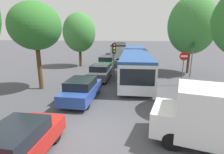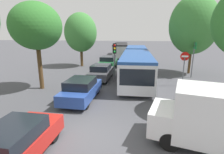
{
  "view_description": "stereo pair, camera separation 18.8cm",
  "coord_description": "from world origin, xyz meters",
  "px_view_note": "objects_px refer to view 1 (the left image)",
  "views": [
    {
      "loc": [
        1.97,
        -6.39,
        4.23
      ],
      "look_at": [
        0.2,
        5.65,
        1.2
      ],
      "focal_mm": 28.0,
      "sensor_mm": 36.0,
      "label": 1
    },
    {
      "loc": [
        2.16,
        -6.36,
        4.23
      ],
      "look_at": [
        0.2,
        5.65,
        1.2
      ],
      "focal_mm": 28.0,
      "sensor_mm": 36.0,
      "label": 2
    }
  ],
  "objects_px": {
    "queued_car_green": "(107,62)",
    "no_entry_sign": "(183,64)",
    "city_bus_rear": "(119,49)",
    "tree_right_mid": "(191,27)",
    "articulated_bus": "(135,60)",
    "direction_sign_post": "(193,51)",
    "queued_car_graphite": "(101,72)",
    "queued_car_red": "(18,144)",
    "traffic_light": "(114,54)",
    "tree_left_mid": "(35,26)",
    "tree_left_far": "(79,33)",
    "queued_car_blue": "(82,89)"
  },
  "relations": [
    {
      "from": "articulated_bus",
      "to": "city_bus_rear",
      "type": "relative_size",
      "value": 1.49
    },
    {
      "from": "queued_car_red",
      "to": "tree_left_mid",
      "type": "relative_size",
      "value": 0.6
    },
    {
      "from": "city_bus_rear",
      "to": "direction_sign_post",
      "type": "bearing_deg",
      "value": -155.44
    },
    {
      "from": "queued_car_green",
      "to": "queued_car_graphite",
      "type": "bearing_deg",
      "value": -175.76
    },
    {
      "from": "queued_car_red",
      "to": "no_entry_sign",
      "type": "relative_size",
      "value": 1.38
    },
    {
      "from": "no_entry_sign",
      "to": "tree_left_far",
      "type": "height_order",
      "value": "tree_left_far"
    },
    {
      "from": "queued_car_blue",
      "to": "no_entry_sign",
      "type": "height_order",
      "value": "no_entry_sign"
    },
    {
      "from": "direction_sign_post",
      "to": "city_bus_rear",
      "type": "bearing_deg",
      "value": -58.32
    },
    {
      "from": "queued_car_graphite",
      "to": "queued_car_red",
      "type": "bearing_deg",
      "value": 178.13
    },
    {
      "from": "city_bus_rear",
      "to": "tree_left_mid",
      "type": "bearing_deg",
      "value": 165.43
    },
    {
      "from": "no_entry_sign",
      "to": "tree_left_far",
      "type": "distance_m",
      "value": 13.67
    },
    {
      "from": "queued_car_green",
      "to": "no_entry_sign",
      "type": "relative_size",
      "value": 1.51
    },
    {
      "from": "queued_car_blue",
      "to": "tree_left_far",
      "type": "relative_size",
      "value": 0.6
    },
    {
      "from": "articulated_bus",
      "to": "tree_right_mid",
      "type": "xyz_separation_m",
      "value": [
        5.69,
        0.73,
        3.49
      ]
    },
    {
      "from": "queued_car_green",
      "to": "traffic_light",
      "type": "distance_m",
      "value": 6.44
    },
    {
      "from": "no_entry_sign",
      "to": "queued_car_red",
      "type": "bearing_deg",
      "value": -36.53
    },
    {
      "from": "articulated_bus",
      "to": "tree_left_far",
      "type": "relative_size",
      "value": 2.47
    },
    {
      "from": "direction_sign_post",
      "to": "queued_car_red",
      "type": "bearing_deg",
      "value": 58.46
    },
    {
      "from": "queued_car_green",
      "to": "tree_left_far",
      "type": "distance_m",
      "value": 5.2
    },
    {
      "from": "articulated_bus",
      "to": "city_bus_rear",
      "type": "distance_m",
      "value": 14.99
    },
    {
      "from": "queued_car_graphite",
      "to": "queued_car_green",
      "type": "relative_size",
      "value": 0.96
    },
    {
      "from": "city_bus_rear",
      "to": "no_entry_sign",
      "type": "distance_m",
      "value": 20.45
    },
    {
      "from": "no_entry_sign",
      "to": "tree_left_mid",
      "type": "xyz_separation_m",
      "value": [
        -11.12,
        -2.46,
        2.86
      ]
    },
    {
      "from": "no_entry_sign",
      "to": "tree_left_far",
      "type": "xyz_separation_m",
      "value": [
        -11.18,
        7.46,
        2.49
      ]
    },
    {
      "from": "articulated_bus",
      "to": "traffic_light",
      "type": "relative_size",
      "value": 4.97
    },
    {
      "from": "direction_sign_post",
      "to": "tree_left_far",
      "type": "bearing_deg",
      "value": -15.89
    },
    {
      "from": "queued_car_graphite",
      "to": "no_entry_sign",
      "type": "distance_m",
      "value": 7.27
    },
    {
      "from": "tree_left_mid",
      "to": "direction_sign_post",
      "type": "bearing_deg",
      "value": 24.11
    },
    {
      "from": "traffic_light",
      "to": "queued_car_red",
      "type": "bearing_deg",
      "value": -18.06
    },
    {
      "from": "articulated_bus",
      "to": "queued_car_red",
      "type": "bearing_deg",
      "value": -15.59
    },
    {
      "from": "queued_car_graphite",
      "to": "tree_left_mid",
      "type": "xyz_separation_m",
      "value": [
        -4.02,
        -3.51,
        4.02
      ]
    },
    {
      "from": "articulated_bus",
      "to": "queued_car_green",
      "type": "xyz_separation_m",
      "value": [
        -3.56,
        2.32,
        -0.69
      ]
    },
    {
      "from": "queued_car_blue",
      "to": "queued_car_graphite",
      "type": "height_order",
      "value": "queued_car_blue"
    },
    {
      "from": "queued_car_red",
      "to": "direction_sign_post",
      "type": "xyz_separation_m",
      "value": [
        9.05,
        13.34,
        1.87
      ]
    },
    {
      "from": "tree_right_mid",
      "to": "city_bus_rear",
      "type": "bearing_deg",
      "value": 123.1
    },
    {
      "from": "queued_car_red",
      "to": "traffic_light",
      "type": "distance_m",
      "value": 11.25
    },
    {
      "from": "queued_car_graphite",
      "to": "traffic_light",
      "type": "height_order",
      "value": "traffic_light"
    },
    {
      "from": "queued_car_green",
      "to": "direction_sign_post",
      "type": "relative_size",
      "value": 1.18
    },
    {
      "from": "traffic_light",
      "to": "queued_car_graphite",
      "type": "bearing_deg",
      "value": -108.56
    },
    {
      "from": "queued_car_blue",
      "to": "queued_car_green",
      "type": "relative_size",
      "value": 0.97
    },
    {
      "from": "city_bus_rear",
      "to": "articulated_bus",
      "type": "bearing_deg",
      "value": -171.57
    },
    {
      "from": "queued_car_green",
      "to": "articulated_bus",
      "type": "bearing_deg",
      "value": -122.85
    },
    {
      "from": "queued_car_blue",
      "to": "tree_left_far",
      "type": "height_order",
      "value": "tree_left_far"
    },
    {
      "from": "direction_sign_post",
      "to": "tree_left_mid",
      "type": "relative_size",
      "value": 0.56
    },
    {
      "from": "tree_left_mid",
      "to": "tree_right_mid",
      "type": "relative_size",
      "value": 0.8
    },
    {
      "from": "queued_car_green",
      "to": "no_entry_sign",
      "type": "bearing_deg",
      "value": -131.98
    },
    {
      "from": "city_bus_rear",
      "to": "tree_right_mid",
      "type": "height_order",
      "value": "tree_right_mid"
    },
    {
      "from": "queued_car_blue",
      "to": "tree_right_mid",
      "type": "bearing_deg",
      "value": -42.9
    },
    {
      "from": "traffic_light",
      "to": "tree_left_mid",
      "type": "relative_size",
      "value": 0.52
    },
    {
      "from": "articulated_bus",
      "to": "direction_sign_post",
      "type": "relative_size",
      "value": 4.69
    }
  ]
}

